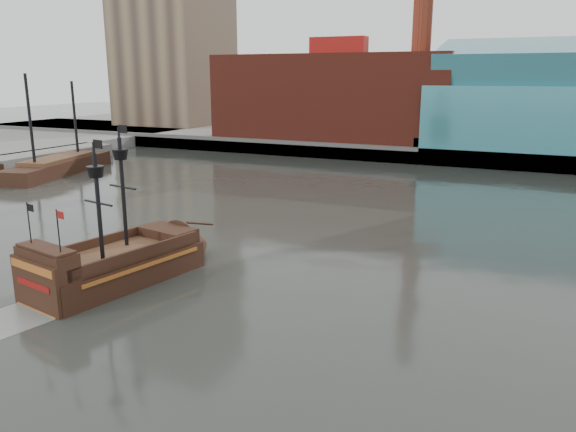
% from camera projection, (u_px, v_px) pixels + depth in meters
% --- Properties ---
extents(ground, '(400.00, 400.00, 0.00)m').
position_uv_depth(ground, '(262.00, 332.00, 30.44)').
color(ground, '#242622').
rests_on(ground, ground).
extents(promenade_far, '(220.00, 60.00, 2.00)m').
position_uv_depth(promenade_far, '(476.00, 140.00, 111.14)').
color(promenade_far, slate).
rests_on(promenade_far, ground).
extents(seawall, '(220.00, 1.00, 2.60)m').
position_uv_depth(seawall, '(451.00, 158.00, 85.11)').
color(seawall, '#4C4C49').
rests_on(seawall, ground).
extents(skyline, '(149.00, 45.00, 62.00)m').
position_uv_depth(skyline, '(513.00, 9.00, 96.72)').
color(skyline, '#7C664A').
rests_on(skyline, promenade_far).
extents(pirate_ship, '(7.15, 15.42, 11.12)m').
position_uv_depth(pirate_ship, '(115.00, 268.00, 37.35)').
color(pirate_ship, black).
rests_on(pirate_ship, ground).
extents(docked_vessel, '(9.93, 21.66, 14.37)m').
position_uv_depth(docked_vessel, '(59.00, 167.00, 78.87)').
color(docked_vessel, black).
rests_on(docked_vessel, ground).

